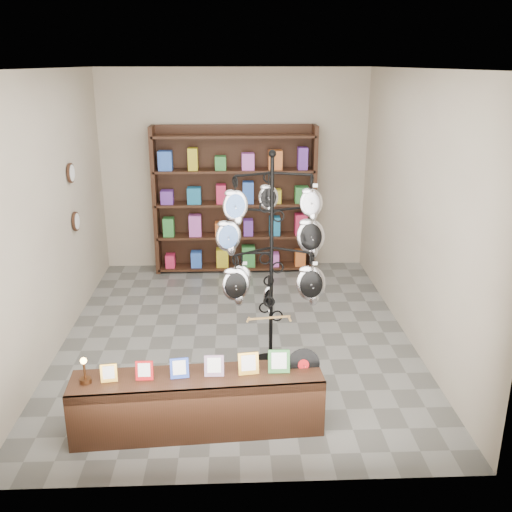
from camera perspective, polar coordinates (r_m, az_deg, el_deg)
The scene contains 6 objects.
ground at distance 6.80m, azimuth -1.91°, elevation -7.92°, with size 5.00×5.00×0.00m, color slate.
room_envelope at distance 6.20m, azimuth -2.09°, elevation 7.55°, with size 5.00×5.00×5.00m.
display_tree at distance 5.63m, azimuth 1.56°, elevation 0.81°, with size 1.17×1.00×2.29m.
front_shelf at distance 5.12m, azimuth -5.80°, elevation -14.39°, with size 2.17×0.58×0.76m.
back_shelving at distance 8.62m, azimuth -2.14°, elevation 5.16°, with size 2.42×0.36×2.20m.
wall_clocks at distance 7.32m, azimuth -17.80°, elevation 5.60°, with size 0.03×0.24×0.84m.
Camera 1 is at (-0.03, -6.08, 3.06)m, focal length 40.00 mm.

